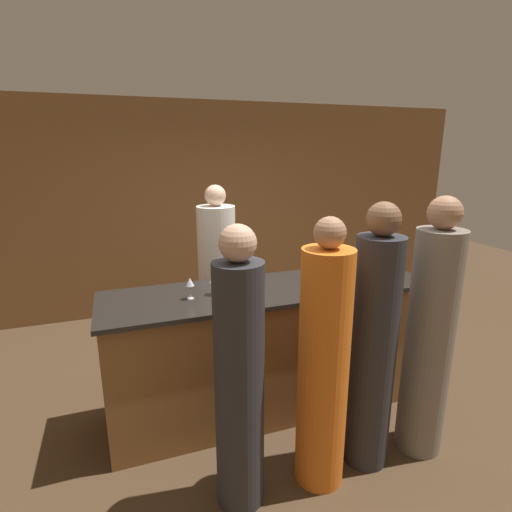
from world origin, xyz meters
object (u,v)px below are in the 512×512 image
(bartender, at_px, (218,285))
(guest_1, at_px, (373,348))
(guest_0, at_px, (429,338))
(guest_3, at_px, (323,366))
(wine_bottle_0, at_px, (368,260))
(guest_2, at_px, (239,381))

(bartender, height_order, guest_1, guest_1)
(guest_0, distance_m, guest_3, 0.85)
(guest_1, distance_m, wine_bottle_0, 1.15)
(guest_0, xyz_separation_m, guest_1, (-0.45, 0.02, -0.01))
(guest_1, bearing_deg, guest_0, -3.01)
(bartender, bearing_deg, wine_bottle_0, 149.03)
(bartender, distance_m, guest_2, 1.73)
(guest_3, xyz_separation_m, wine_bottle_0, (0.99, 0.97, 0.36))
(bartender, relative_size, guest_3, 1.03)
(guest_1, height_order, wine_bottle_0, guest_1)
(bartender, height_order, guest_0, guest_0)
(wine_bottle_0, bearing_deg, guest_3, -135.30)
(guest_0, xyz_separation_m, guest_3, (-0.85, -0.02, -0.05))
(bartender, relative_size, wine_bottle_0, 6.47)
(bartender, distance_m, guest_3, 1.74)
(guest_3, bearing_deg, guest_1, 5.86)
(guest_0, distance_m, guest_1, 0.46)
(bartender, relative_size, guest_2, 1.03)
(guest_1, bearing_deg, guest_3, -174.14)
(guest_2, bearing_deg, guest_1, 1.64)
(guest_2, bearing_deg, bartender, 80.03)
(guest_3, relative_size, wine_bottle_0, 6.30)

